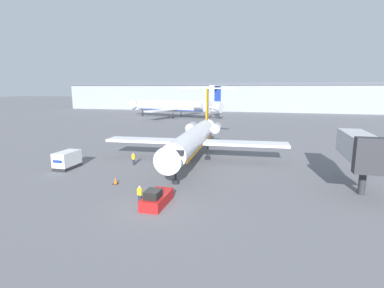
# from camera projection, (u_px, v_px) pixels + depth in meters

# --- Properties ---
(ground_plane) EXTENTS (600.00, 600.00, 0.00)m
(ground_plane) POSITION_uv_depth(u_px,v_px,m) (153.00, 209.00, 26.68)
(ground_plane) COLOR slate
(terminal_building) EXTENTS (180.00, 16.80, 12.88)m
(terminal_building) POSITION_uv_depth(u_px,v_px,m) (250.00, 97.00, 139.53)
(terminal_building) COLOR #8C939E
(terminal_building) RESTS_ON ground
(airplane_main) EXTENTS (27.14, 28.82, 10.65)m
(airplane_main) POSITION_uv_depth(u_px,v_px,m) (195.00, 137.00, 44.16)
(airplane_main) COLOR white
(airplane_main) RESTS_ON ground
(pushback_tug) EXTENTS (1.82, 4.38, 1.69)m
(pushback_tug) POSITION_uv_depth(u_px,v_px,m) (157.00, 198.00, 27.48)
(pushback_tug) COLOR #B21919
(pushback_tug) RESTS_ON ground
(luggage_cart) EXTENTS (1.95, 3.73, 2.30)m
(luggage_cart) POSITION_uv_depth(u_px,v_px,m) (67.00, 160.00, 39.86)
(luggage_cart) COLOR #232326
(luggage_cart) RESTS_ON ground
(worker_near_tug) EXTENTS (0.40, 0.24, 1.70)m
(worker_near_tug) POSITION_uv_depth(u_px,v_px,m) (140.00, 194.00, 27.81)
(worker_near_tug) COLOR #232838
(worker_near_tug) RESTS_ON ground
(worker_by_wing) EXTENTS (0.40, 0.24, 1.75)m
(worker_by_wing) POSITION_uv_depth(u_px,v_px,m) (133.00, 159.00, 41.60)
(worker_by_wing) COLOR #232838
(worker_by_wing) RESTS_ON ground
(traffic_cone_left) EXTENTS (0.53, 0.53, 0.82)m
(traffic_cone_left) POSITION_uv_depth(u_px,v_px,m) (115.00, 181.00, 33.45)
(traffic_cone_left) COLOR black
(traffic_cone_left) RESTS_ON ground
(airplane_parked_far_left) EXTENTS (37.16, 31.66, 11.34)m
(airplane_parked_far_left) POSITION_uv_depth(u_px,v_px,m) (174.00, 106.00, 106.75)
(airplane_parked_far_left) COLOR silver
(airplane_parked_far_left) RESTS_ON ground
(jet_bridge) EXTENTS (3.20, 10.14, 6.19)m
(jet_bridge) POSITION_uv_depth(u_px,v_px,m) (361.00, 148.00, 31.19)
(jet_bridge) COLOR #2D2D33
(jet_bridge) RESTS_ON ground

